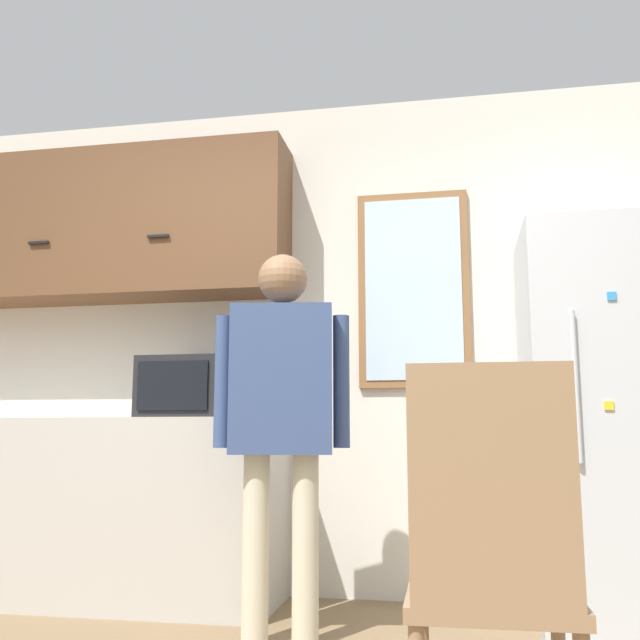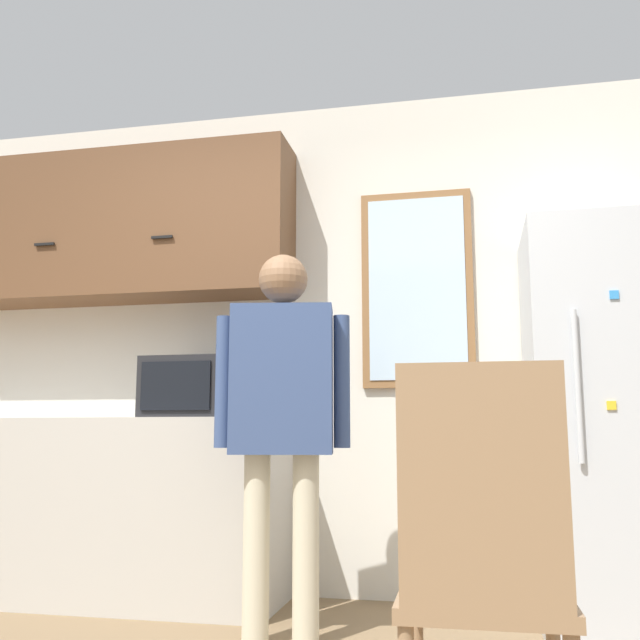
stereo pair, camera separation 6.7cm
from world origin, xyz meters
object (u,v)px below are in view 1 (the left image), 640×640
at_px(microwave, 196,388).
at_px(person, 282,401).
at_px(chair, 492,557).
at_px(refrigerator, 611,422).

distance_m(microwave, person, 0.77).
bearing_deg(person, chair, -61.54).
height_order(person, chair, person).
bearing_deg(chair, microwave, -48.89).
relative_size(person, chair, 1.58).
bearing_deg(person, microwave, 129.10).
bearing_deg(refrigerator, person, -160.70).
height_order(microwave, chair, microwave).
bearing_deg(refrigerator, microwave, 179.77).
bearing_deg(chair, person, -52.80).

